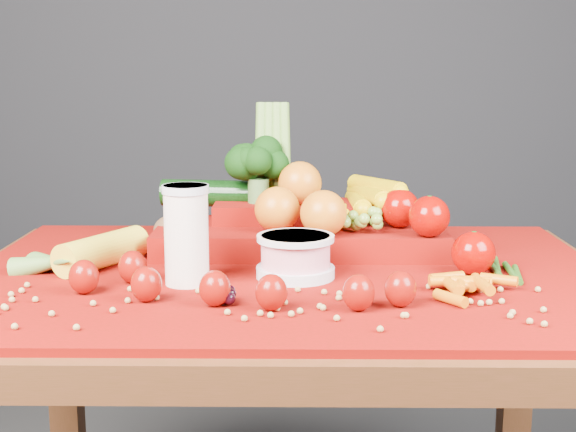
{
  "coord_description": "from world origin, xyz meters",
  "views": [
    {
      "loc": [
        0.02,
        -1.28,
        1.09
      ],
      "look_at": [
        0.0,
        0.02,
        0.85
      ],
      "focal_mm": 50.0,
      "sensor_mm": 36.0,
      "label": 1
    }
  ],
  "objects_px": {
    "produce_mound": "(308,217)",
    "table": "(288,332)",
    "yogurt_bowl": "(295,255)",
    "milk_glass": "(186,231)"
  },
  "relations": [
    {
      "from": "milk_glass",
      "to": "produce_mound",
      "type": "xyz_separation_m",
      "value": [
        0.19,
        0.24,
        -0.02
      ]
    },
    {
      "from": "yogurt_bowl",
      "to": "table",
      "type": "bearing_deg",
      "value": 106.91
    },
    {
      "from": "produce_mound",
      "to": "milk_glass",
      "type": "bearing_deg",
      "value": -128.54
    },
    {
      "from": "produce_mound",
      "to": "table",
      "type": "bearing_deg",
      "value": -102.76
    },
    {
      "from": "table",
      "to": "yogurt_bowl",
      "type": "relative_size",
      "value": 8.74
    },
    {
      "from": "milk_glass",
      "to": "produce_mound",
      "type": "bearing_deg",
      "value": 51.46
    },
    {
      "from": "table",
      "to": "yogurt_bowl",
      "type": "bearing_deg",
      "value": -73.09
    },
    {
      "from": "table",
      "to": "milk_glass",
      "type": "height_order",
      "value": "milk_glass"
    },
    {
      "from": "yogurt_bowl",
      "to": "produce_mound",
      "type": "xyz_separation_m",
      "value": [
        0.02,
        0.2,
        0.02
      ]
    },
    {
      "from": "table",
      "to": "yogurt_bowl",
      "type": "distance_m",
      "value": 0.15
    }
  ]
}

